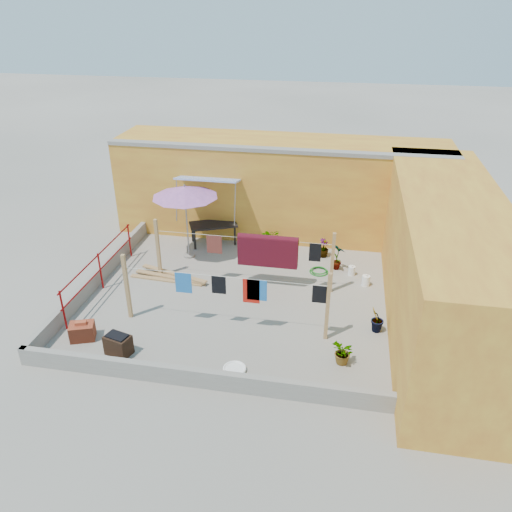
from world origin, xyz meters
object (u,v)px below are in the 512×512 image
plant_back_a (269,239)px  outdoor_table (213,226)px  green_hose (319,271)px  brazier (118,344)px  white_basin (235,369)px  water_jug_a (352,271)px  brick_stack (82,331)px  water_jug_b (366,281)px  patio_umbrella (185,192)px

plant_back_a → outdoor_table: bearing=178.4°
green_hose → brazier: bearing=-132.2°
brazier → white_basin: brazier is taller
brazier → green_hose: size_ratio=1.16×
white_basin → plant_back_a: bearing=92.0°
outdoor_table → water_jug_a: size_ratio=5.24×
brazier → green_hose: brazier is taller
water_jug_a → green_hose: water_jug_a is taller
white_basin → plant_back_a: size_ratio=0.75×
brick_stack → white_basin: size_ratio=1.30×
water_jug_b → plant_back_a: plant_back_a is taller
green_hose → plant_back_a: plant_back_a is taller
brick_stack → white_basin: (3.85, -0.48, -0.17)m
brick_stack → green_hose: 6.90m
brick_stack → brazier: size_ratio=1.03×
green_hose → water_jug_b: bearing=-21.1°
brick_stack → outdoor_table: bearing=72.9°
patio_umbrella → water_jug_b: size_ratio=7.11×
white_basin → green_hose: white_basin is taller
brazier → water_jug_a: size_ratio=2.03×
white_basin → plant_back_a: 6.13m
white_basin → water_jug_a: water_jug_a is taller
patio_umbrella → plant_back_a: (2.41, 1.02, -1.81)m
outdoor_table → water_jug_b: 5.35m
patio_umbrella → brick_stack: patio_umbrella is taller
brick_stack → plant_back_a: plant_back_a is taller
water_jug_a → plant_back_a: bearing=154.4°
green_hose → white_basin: bearing=-107.4°
outdoor_table → water_jug_b: bearing=-20.8°
white_basin → water_jug_b: size_ratio=1.47×
patio_umbrella → water_jug_b: 5.92m
water_jug_b → plant_back_a: (-3.10, 1.84, 0.19)m
patio_umbrella → brick_stack: (-1.22, -4.62, -1.94)m
brazier → brick_stack: bearing=161.4°
patio_umbrella → water_jug_a: (5.10, -0.27, -2.01)m
white_basin → water_jug_b: bearing=56.1°
patio_umbrella → white_basin: size_ratio=4.83×
brazier → plant_back_a: size_ratio=0.94×
brazier → green_hose: 6.35m
brick_stack → brazier: (1.09, -0.37, 0.04)m
brazier → white_basin: bearing=-2.3°
outdoor_table → brick_stack: (-1.75, -5.69, -0.43)m
patio_umbrella → white_basin: bearing=-62.7°
green_hose → plant_back_a: bearing=142.9°
brazier → green_hose: (4.27, 4.70, -0.21)m
green_hose → brick_stack: bearing=-141.1°
patio_umbrella → brick_stack: bearing=-104.8°
outdoor_table → green_hose: 3.91m
green_hose → plant_back_a: (-1.73, 1.31, 0.31)m
white_basin → water_jug_a: (2.47, 4.83, 0.10)m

